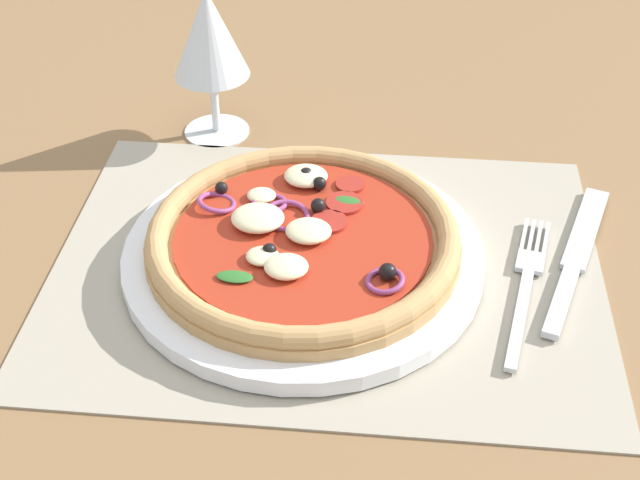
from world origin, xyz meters
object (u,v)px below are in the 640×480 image
plate (304,254)px  fork (527,281)px  wine_glass (209,37)px  pizza (303,236)px  knife (577,255)px

plate → fork: plate is taller
fork → wine_glass: size_ratio=1.20×
plate → pizza: pizza is taller
fork → knife: knife is taller
knife → wine_glass: bearing=80.7°
wine_glass → fork: bearing=-35.8°
pizza → knife: (22.12, 2.35, -2.21)cm
pizza → wine_glass: (-10.77, 19.45, 7.36)cm
pizza → knife: bearing=6.1°
pizza → wine_glass: wine_glass is taller
plate → fork: bearing=-3.4°
plate → knife: size_ratio=1.48×
plate → fork: (17.76, -1.07, -0.46)cm
fork → knife: size_ratio=0.92×
fork → wine_glass: (-28.60, 20.60, 9.60)cm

